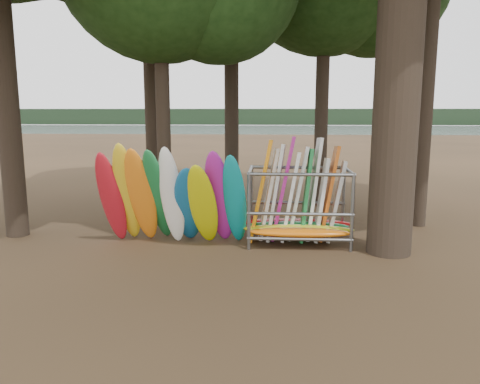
{
  "coord_description": "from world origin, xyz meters",
  "views": [
    {
      "loc": [
        1.45,
        -10.58,
        3.51
      ],
      "look_at": [
        0.62,
        1.5,
        1.4
      ],
      "focal_mm": 35.0,
      "sensor_mm": 36.0,
      "label": 1
    }
  ],
  "objects": [
    {
      "name": "ground",
      "position": [
        0.0,
        0.0,
        0.0
      ],
      "size": [
        120.0,
        120.0,
        0.0
      ],
      "primitive_type": "plane",
      "color": "#47331E",
      "rests_on": "ground"
    },
    {
      "name": "lake",
      "position": [
        0.0,
        60.0,
        0.0
      ],
      "size": [
        160.0,
        160.0,
        0.0
      ],
      "primitive_type": "plane",
      "color": "gray",
      "rests_on": "ground"
    },
    {
      "name": "far_shore",
      "position": [
        0.0,
        110.0,
        2.0
      ],
      "size": [
        160.0,
        4.0,
        4.0
      ],
      "primitive_type": "cube",
      "color": "black",
      "rests_on": "ground"
    },
    {
      "name": "kayak_row",
      "position": [
        -1.09,
        1.18,
        1.25
      ],
      "size": [
        4.02,
        2.07,
        2.9
      ],
      "color": "#B31623",
      "rests_on": "ground"
    },
    {
      "name": "storage_rack",
      "position": [
        2.17,
        1.72,
        0.96
      ],
      "size": [
        3.05,
        1.58,
        2.87
      ],
      "color": "slate",
      "rests_on": "ground"
    }
  ]
}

